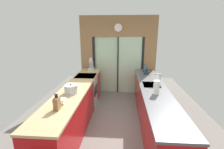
% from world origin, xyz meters
% --- Properties ---
extents(ground_plane, '(5.04, 7.60, 0.02)m').
position_xyz_m(ground_plane, '(0.00, 0.60, -0.01)').
color(ground_plane, slate).
extents(back_wall_unit, '(2.64, 0.12, 2.70)m').
position_xyz_m(back_wall_unit, '(0.00, 2.40, 1.52)').
color(back_wall_unit, olive).
rests_on(back_wall_unit, ground_plane).
extents(left_counter_run, '(0.62, 3.80, 0.92)m').
position_xyz_m(left_counter_run, '(-0.91, 0.13, 0.47)').
color(left_counter_run, '#AD0C0F').
rests_on(left_counter_run, ground_plane).
extents(right_counter_run, '(0.62, 3.80, 0.92)m').
position_xyz_m(right_counter_run, '(0.91, 0.30, 0.46)').
color(right_counter_run, '#AD0C0F').
rests_on(right_counter_run, ground_plane).
extents(sink_faucet, '(0.19, 0.02, 0.28)m').
position_xyz_m(sink_faucet, '(1.06, 0.55, 1.11)').
color(sink_faucet, '#B7BABC').
rests_on(sink_faucet, right_counter_run).
extents(oven_range, '(0.60, 0.60, 0.92)m').
position_xyz_m(oven_range, '(-0.91, 1.25, 0.46)').
color(oven_range, '#B7BABC').
rests_on(oven_range, ground_plane).
extents(mixing_bowl, '(0.16, 0.16, 0.09)m').
position_xyz_m(mixing_bowl, '(-0.89, -0.65, 0.97)').
color(mixing_bowl, silver).
rests_on(mixing_bowl, left_counter_run).
extents(knife_block, '(0.08, 0.14, 0.29)m').
position_xyz_m(knife_block, '(-0.89, -0.89, 1.03)').
color(knife_block, brown).
rests_on(knife_block, left_counter_run).
extents(stand_mixer, '(0.17, 0.27, 0.42)m').
position_xyz_m(stand_mixer, '(-0.89, 1.99, 1.08)').
color(stand_mixer, '#B7BABC').
rests_on(stand_mixer, left_counter_run).
extents(stock_pot, '(0.28, 0.28, 0.21)m').
position_xyz_m(stock_pot, '(-0.89, -0.15, 1.01)').
color(stock_pot, '#B7BABC').
rests_on(stock_pot, left_counter_run).
extents(kettle, '(0.26, 0.17, 0.22)m').
position_xyz_m(kettle, '(0.89, 1.52, 1.02)').
color(kettle, black).
rests_on(kettle, right_counter_run).
extents(soap_bottle, '(0.06, 0.06, 0.22)m').
position_xyz_m(soap_bottle, '(0.89, 1.97, 1.01)').
color(soap_bottle, '#286BB7').
rests_on(soap_bottle, right_counter_run).
extents(paper_towel_roll, '(0.15, 0.15, 0.31)m').
position_xyz_m(paper_towel_roll, '(0.89, -0.05, 1.06)').
color(paper_towel_roll, '#B7BABC').
rests_on(paper_towel_roll, right_counter_run).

